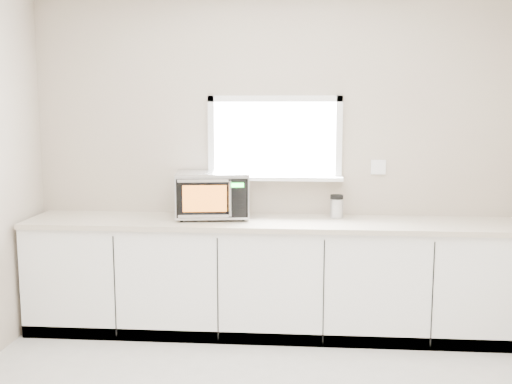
# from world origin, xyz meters

# --- Properties ---
(back_wall) EXTENTS (4.00, 0.17, 2.70)m
(back_wall) POSITION_xyz_m (0.00, 2.00, 1.36)
(back_wall) COLOR #B9AC93
(back_wall) RESTS_ON ground
(cabinets) EXTENTS (3.92, 0.60, 0.88)m
(cabinets) POSITION_xyz_m (0.00, 1.70, 0.44)
(cabinets) COLOR white
(cabinets) RESTS_ON ground
(countertop) EXTENTS (3.92, 0.64, 0.04)m
(countertop) POSITION_xyz_m (0.00, 1.69, 0.90)
(countertop) COLOR beige
(countertop) RESTS_ON cabinets
(microwave) EXTENTS (0.63, 0.52, 0.37)m
(microwave) POSITION_xyz_m (-0.49, 1.78, 1.11)
(microwave) COLOR black
(microwave) RESTS_ON countertop
(knife_block) EXTENTS (0.15, 0.25, 0.34)m
(knife_block) POSITION_xyz_m (-0.68, 1.80, 1.06)
(knife_block) COLOR #472E19
(knife_block) RESTS_ON countertop
(cutting_board) EXTENTS (0.27, 0.06, 0.26)m
(cutting_board) POSITION_xyz_m (-0.60, 1.94, 1.05)
(cutting_board) COLOR #9F693D
(cutting_board) RESTS_ON countertop
(coffee_grinder) EXTENTS (0.14, 0.14, 0.19)m
(coffee_grinder) POSITION_xyz_m (0.51, 1.85, 1.01)
(coffee_grinder) COLOR #B8BAC0
(coffee_grinder) RESTS_ON countertop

